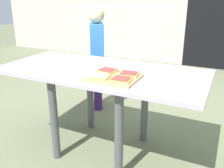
# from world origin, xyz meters

# --- Properties ---
(ground_plane) EXTENTS (16.00, 16.00, 0.00)m
(ground_plane) POSITION_xyz_m (0.00, 0.00, 0.00)
(ground_plane) COLOR #646A4D
(house_door) EXTENTS (0.90, 0.02, 2.00)m
(house_door) POSITION_xyz_m (0.54, 2.96, 1.00)
(house_door) COLOR black
(house_door) RESTS_ON ground
(dining_table) EXTENTS (1.56, 0.72, 0.69)m
(dining_table) POSITION_xyz_m (0.00, 0.00, 0.60)
(dining_table) COLOR #B1A6BB
(dining_table) RESTS_ON ground
(cutting_board) EXTENTS (0.33, 0.30, 0.02)m
(cutting_board) POSITION_xyz_m (0.18, -0.16, 0.70)
(cutting_board) COLOR tan
(cutting_board) RESTS_ON dining_table
(pizza_slice_far_right) EXTENTS (0.14, 0.13, 0.02)m
(pizza_slice_far_right) POSITION_xyz_m (0.26, -0.09, 0.72)
(pizza_slice_far_right) COLOR #E5B05D
(pizza_slice_far_right) RESTS_ON cutting_board
(pizza_slice_near_left) EXTENTS (0.14, 0.13, 0.02)m
(pizza_slice_near_left) POSITION_xyz_m (0.11, -0.23, 0.72)
(pizza_slice_near_left) COLOR #E5B05D
(pizza_slice_near_left) RESTS_ON cutting_board
(pizza_slice_far_left) EXTENTS (0.14, 0.13, 0.02)m
(pizza_slice_far_left) POSITION_xyz_m (0.09, -0.08, 0.72)
(pizza_slice_far_left) COLOR #E5B05D
(pizza_slice_far_left) RESTS_ON cutting_board
(pizza_slice_near_right) EXTENTS (0.13, 0.12, 0.02)m
(pizza_slice_near_right) POSITION_xyz_m (0.26, -0.22, 0.72)
(pizza_slice_near_right) COLOR #E5B05D
(pizza_slice_near_right) RESTS_ON cutting_board
(plate_white_left) EXTENTS (0.18, 0.18, 0.01)m
(plate_white_left) POSITION_xyz_m (-0.36, 0.07, 0.70)
(plate_white_left) COLOR white
(plate_white_left) RESTS_ON dining_table
(plate_white_right) EXTENTS (0.18, 0.18, 0.01)m
(plate_white_right) POSITION_xyz_m (0.31, 0.09, 0.70)
(plate_white_right) COLOR white
(plate_white_right) RESTS_ON dining_table
(child_left) EXTENTS (0.24, 0.28, 1.11)m
(child_left) POSITION_xyz_m (-0.43, 0.71, 0.64)
(child_left) COLOR #3E1E60
(child_left) RESTS_ON ground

